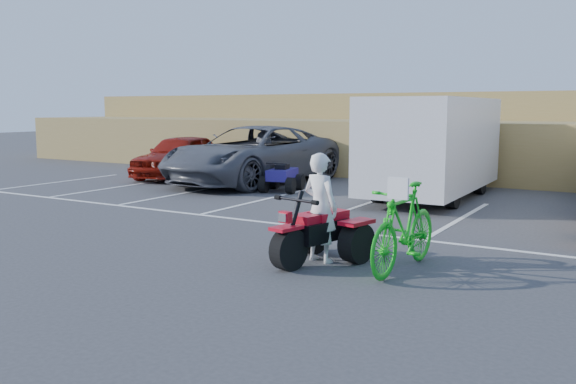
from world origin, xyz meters
The scene contains 11 objects.
ground centered at (0.00, 0.00, 0.00)m, with size 100.00×100.00×0.00m, color #38383A.
parking_stripes centered at (0.87, 4.07, 0.00)m, with size 28.00×5.16×0.01m.
grass_embankment centered at (0.00, 15.48, 1.42)m, with size 40.00×8.50×3.10m.
red_trike_atv centered at (1.73, -0.14, 0.00)m, with size 1.29×1.72×1.12m, color #B90A1B, non-canonical shape.
rider centered at (1.76, 0.01, 0.89)m, with size 0.65×0.43×1.78m, color white.
green_dirt_bike centered at (3.13, 0.16, 0.67)m, with size 0.63×2.24×1.35m, color #14BF19.
grey_pickup centered at (-5.06, 8.13, 0.95)m, with size 3.14×6.80×1.89m, color #4C4E54.
red_car centered at (-8.21, 8.16, 0.77)m, with size 1.82×4.53×1.54m, color maroon.
cargo_trailer centered at (1.13, 7.79, 1.49)m, with size 2.44×5.92×2.75m.
quad_atv_blue centered at (-3.15, 6.87, 0.00)m, with size 1.03×1.39×0.91m, color navy, non-canonical shape.
quad_atv_green centered at (0.12, 8.46, 0.00)m, with size 0.97×1.30×0.85m, color #175B14, non-canonical shape.
Camera 1 is at (6.29, -8.58, 2.49)m, focal length 38.00 mm.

